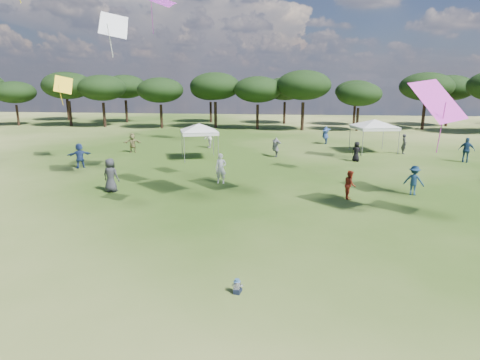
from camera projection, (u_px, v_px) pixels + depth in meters
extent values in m
plane|color=#345018|center=(216.00, 340.00, 9.63)|extent=(140.00, 140.00, 0.00)
cylinder|color=black|center=(18.00, 115.00, 57.14)|extent=(0.33, 0.33, 2.92)
ellipsoid|color=black|center=(15.00, 92.00, 56.38)|extent=(5.67, 5.67, 3.06)
cylinder|color=black|center=(70.00, 114.00, 56.33)|extent=(0.40, 0.40, 3.49)
ellipsoid|color=black|center=(67.00, 86.00, 55.42)|extent=(6.79, 6.79, 3.66)
cylinder|color=black|center=(104.00, 115.00, 55.47)|extent=(0.38, 0.38, 3.32)
ellipsoid|color=black|center=(102.00, 88.00, 54.61)|extent=(6.44, 6.44, 3.47)
cylinder|color=black|center=(161.00, 116.00, 53.81)|extent=(0.36, 0.36, 3.14)
ellipsoid|color=black|center=(160.00, 90.00, 52.99)|extent=(6.11, 6.11, 3.29)
cylinder|color=black|center=(216.00, 115.00, 54.38)|extent=(0.40, 0.40, 3.46)
ellipsoid|color=black|center=(215.00, 86.00, 53.48)|extent=(6.73, 6.73, 3.63)
cylinder|color=black|center=(257.00, 117.00, 52.59)|extent=(0.37, 0.37, 3.21)
ellipsoid|color=black|center=(258.00, 89.00, 51.75)|extent=(6.24, 6.24, 3.36)
cylinder|color=black|center=(302.00, 116.00, 51.42)|extent=(0.41, 0.41, 3.56)
ellipsoid|color=black|center=(304.00, 85.00, 50.49)|extent=(6.91, 6.91, 3.73)
cylinder|color=black|center=(357.00, 119.00, 51.00)|extent=(0.33, 0.33, 2.88)
ellipsoid|color=black|center=(359.00, 94.00, 50.25)|extent=(5.60, 5.60, 3.02)
cylinder|color=black|center=(423.00, 116.00, 52.27)|extent=(0.39, 0.39, 3.44)
ellipsoid|color=black|center=(427.00, 87.00, 51.38)|extent=(6.69, 6.69, 3.60)
cylinder|color=black|center=(68.00, 109.00, 64.88)|extent=(0.41, 0.41, 3.62)
ellipsoid|color=black|center=(65.00, 84.00, 63.94)|extent=(7.03, 7.03, 3.79)
cylinder|color=black|center=(126.00, 111.00, 61.72)|extent=(0.39, 0.39, 3.37)
ellipsoid|color=black|center=(125.00, 87.00, 60.85)|extent=(6.54, 6.54, 3.53)
cylinder|color=black|center=(211.00, 112.00, 61.91)|extent=(0.36, 0.36, 3.11)
ellipsoid|color=black|center=(210.00, 89.00, 61.10)|extent=(6.05, 6.05, 3.26)
cylinder|color=black|center=(284.00, 113.00, 59.80)|extent=(0.37, 0.37, 3.20)
ellipsoid|color=black|center=(285.00, 89.00, 58.96)|extent=(6.21, 6.21, 3.35)
cylinder|color=black|center=(354.00, 115.00, 57.50)|extent=(0.34, 0.34, 2.99)
ellipsoid|color=black|center=(356.00, 91.00, 56.72)|extent=(5.81, 5.81, 3.13)
cylinder|color=black|center=(447.00, 114.00, 56.34)|extent=(0.38, 0.38, 3.31)
ellipsoid|color=black|center=(450.00, 88.00, 55.47)|extent=(6.43, 6.43, 3.47)
cylinder|color=gray|center=(184.00, 149.00, 30.72)|extent=(0.06, 0.06, 2.19)
cylinder|color=gray|center=(218.00, 147.00, 31.24)|extent=(0.06, 0.06, 2.19)
cylinder|color=gray|center=(182.00, 144.00, 33.22)|extent=(0.06, 0.06, 2.19)
cylinder|color=gray|center=(213.00, 143.00, 33.74)|extent=(0.06, 0.06, 2.19)
cube|color=silver|center=(199.00, 132.00, 31.98)|extent=(3.54, 3.54, 0.25)
pyramid|color=silver|center=(199.00, 123.00, 31.81)|extent=(5.38, 5.38, 0.60)
cylinder|color=gray|center=(363.00, 142.00, 33.75)|extent=(0.06, 0.06, 2.21)
cylinder|color=gray|center=(399.00, 142.00, 34.00)|extent=(0.06, 0.06, 2.21)
cylinder|color=gray|center=(350.00, 137.00, 36.80)|extent=(0.06, 0.06, 2.21)
cylinder|color=gray|center=(383.00, 137.00, 37.05)|extent=(0.06, 0.06, 2.21)
cube|color=silver|center=(374.00, 128.00, 35.15)|extent=(3.91, 3.91, 0.25)
pyramid|color=silver|center=(375.00, 119.00, 34.98)|extent=(6.61, 6.61, 0.60)
cube|color=black|center=(237.00, 291.00, 11.74)|extent=(0.22, 0.22, 0.15)
cube|color=black|center=(236.00, 290.00, 11.89)|extent=(0.09, 0.18, 0.08)
cube|color=black|center=(241.00, 290.00, 11.86)|extent=(0.09, 0.18, 0.08)
cube|color=white|center=(237.00, 286.00, 11.70)|extent=(0.20, 0.16, 0.19)
cylinder|color=white|center=(234.00, 285.00, 11.78)|extent=(0.09, 0.19, 0.12)
cylinder|color=white|center=(241.00, 286.00, 11.72)|extent=(0.09, 0.19, 0.12)
sphere|color=#E0B293|center=(237.00, 282.00, 11.67)|extent=(0.13, 0.13, 0.13)
cone|color=teal|center=(237.00, 281.00, 11.66)|extent=(0.22, 0.22, 0.02)
cylinder|color=teal|center=(237.00, 280.00, 11.65)|extent=(0.14, 0.14, 0.06)
imported|color=navy|center=(467.00, 150.00, 30.82)|extent=(1.22, 0.91, 1.92)
imported|color=navy|center=(325.00, 135.00, 40.14)|extent=(1.44, 2.24, 1.78)
imported|color=olive|center=(133.00, 143.00, 35.27)|extent=(1.63, 0.89, 1.68)
imported|color=maroon|center=(350.00, 185.00, 21.20)|extent=(0.61, 0.76, 1.52)
imported|color=navy|center=(414.00, 180.00, 21.89)|extent=(1.21, 1.01, 1.63)
imported|color=silver|center=(221.00, 169.00, 24.41)|extent=(0.68, 0.45, 1.84)
imported|color=black|center=(356.00, 152.00, 31.24)|extent=(0.91, 0.84, 1.55)
imported|color=navy|center=(80.00, 156.00, 28.84)|extent=(1.64, 1.44, 1.80)
imported|color=silver|center=(208.00, 138.00, 37.67)|extent=(0.93, 1.08, 1.89)
imported|color=#525357|center=(276.00, 147.00, 33.13)|extent=(1.26, 2.07, 1.63)
imported|color=#2B2C30|center=(111.00, 175.00, 22.46)|extent=(1.04, 0.77, 1.92)
imported|color=#313137|center=(404.00, 144.00, 34.54)|extent=(0.44, 0.64, 1.72)
plane|color=#C631B1|center=(438.00, 101.00, 16.71)|extent=(2.96, 2.56, 1.83)
plane|color=yellow|center=(63.00, 85.00, 30.09)|extent=(1.71, 1.89, 1.52)
plane|color=silver|center=(114.00, 25.00, 21.62)|extent=(2.05, 2.12, 1.64)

